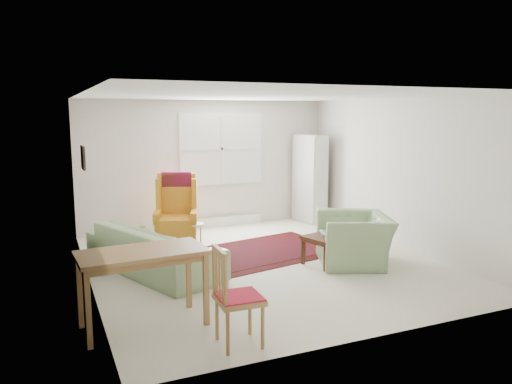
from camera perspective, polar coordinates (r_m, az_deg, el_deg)
name	(u,v)px	position (r m, az deg, el deg)	size (l,w,h in m)	color
room	(259,179)	(7.56, 0.40, 1.46)	(5.04, 5.54, 2.51)	beige
rug	(262,251)	(8.20, 0.64, -6.81)	(2.58, 1.66, 0.03)	black
sofa	(153,240)	(7.28, -11.67, -5.39)	(2.30, 0.90, 0.93)	#789765
armchair	(354,234)	(7.66, 11.17, -4.77)	(1.15, 1.00, 0.89)	#789765
wingback_chair	(176,209)	(8.72, -9.13, -1.92)	(0.71, 0.75, 1.23)	orange
coffee_table	(325,250)	(7.57, 7.86, -6.62)	(0.54, 0.54, 0.44)	#402113
stool	(195,235)	(8.60, -6.95, -4.86)	(0.30, 0.30, 0.40)	white
cabinet	(310,179)	(10.41, 6.18, 1.52)	(0.38, 0.72, 1.81)	silver
desk	(143,289)	(5.49, -12.77, -10.73)	(1.31, 0.66, 0.83)	olive
desk_chair	(239,296)	(4.93, -1.93, -11.82)	(0.43, 0.43, 0.99)	olive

